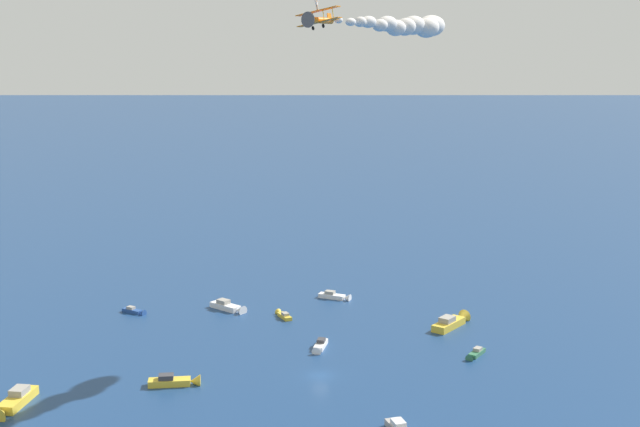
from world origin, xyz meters
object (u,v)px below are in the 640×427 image
Objects in this scene: motorboat_outer_ring_b at (336,296)px; motorboat_mid_cluster at (135,311)px; motorboat_near_centre at (13,403)px; biplane_lead at (319,19)px; motorboat_trailing at (283,315)px; motorboat_offshore at (452,322)px; motorboat_inshore at (320,346)px; motorboat_outer_ring_c at (229,307)px; motorboat_far_stbd at (177,381)px; motorboat_far_port at (475,354)px; wingwalker_lead at (317,4)px.

motorboat_mid_cluster is at bearing 25.33° from motorboat_outer_ring_b.
motorboat_near_centre is 71.89m from biplane_lead.
motorboat_trailing is 0.70× the size of motorboat_outer_ring_b.
motorboat_offshore is at bearing 152.47° from motorboat_outer_ring_b.
biplane_lead is at bearing 101.06° from motorboat_inshore.
motorboat_trailing is 11.81m from motorboat_outer_ring_c.
motorboat_offshore is (-40.80, -37.55, 0.19)m from motorboat_far_stbd.
motorboat_outer_ring_b is at bearing -84.88° from motorboat_inshore.
motorboat_inshore is 19.23m from motorboat_trailing.
wingwalker_lead is at bearing 29.53° from motorboat_far_port.
motorboat_outer_ring_b reaches higher than motorboat_mid_cluster.
motorboat_far_stbd is 39.23m from motorboat_mid_cluster.
motorboat_near_centre is 45.70m from motorboat_mid_cluster.
wingwalker_lead reaches higher than motorboat_outer_ring_c.
motorboat_trailing is 29.69m from motorboat_mid_cluster.
motorboat_mid_cluster is at bearing 17.31° from motorboat_outer_ring_c.
motorboat_trailing is at bearing 2.17° from motorboat_offshore.
wingwalker_lead reaches higher than motorboat_far_stbd.
motorboat_outer_ring_b is 0.97× the size of biplane_lead.
motorboat_outer_ring_b is at bearing -154.67° from motorboat_mid_cluster.
motorboat_mid_cluster is at bearing 4.35° from motorboat_offshore.
motorboat_mid_cluster is at bearing 6.76° from motorboat_trailing.
biplane_lead is (19.76, 29.58, 55.01)m from motorboat_offshore.
motorboat_near_centre is at bearing 32.44° from motorboat_far_stbd.
wingwalker_lead is at bearing 114.22° from motorboat_trailing.
motorboat_mid_cluster is at bearing -30.38° from wingwalker_lead.
motorboat_outer_ring_b is (-7.94, -14.21, 0.13)m from motorboat_trailing.
motorboat_trailing is (32.82, 1.25, -0.40)m from motorboat_offshore.
biplane_lead is at bearing 96.86° from motorboat_outer_ring_b.
biplane_lead reaches higher than motorboat_outer_ring_b.
motorboat_outer_ring_b is at bearing -107.49° from motorboat_far_stbd.
motorboat_near_centre is 53.87m from motorboat_outer_ring_c.
wingwalker_lead is (0.36, -0.12, 2.16)m from biplane_lead.
motorboat_inshore is 1.25× the size of motorboat_trailing.
biplane_lead is (24.34, 14.11, 55.40)m from motorboat_far_port.
motorboat_far_port is 40.01m from motorboat_trailing.
motorboat_inshore is at bearing 123.62° from motorboat_trailing.
motorboat_inshore is 28.69m from motorboat_outer_ring_c.
motorboat_trailing is at bearing -20.83° from motorboat_far_port.
motorboat_outer_ring_b is (-37.42, -17.71, 0.12)m from motorboat_mid_cluster.
motorboat_trailing is 65.36m from wingwalker_lead.
motorboat_offshore is 2.10× the size of motorboat_trailing.
motorboat_far_port is (-65.63, -34.95, -0.36)m from motorboat_near_centre.
motorboat_inshore is 0.88× the size of motorboat_outer_ring_b.
motorboat_far_port is 3.17× the size of wingwalker_lead.
wingwalker_lead is (-42.18, 24.72, 57.57)m from motorboat_mid_cluster.
wingwalker_lead is at bearing 55.67° from motorboat_offshore.
motorboat_offshore is at bearing -177.83° from motorboat_trailing.
wingwalker_lead is at bearing -158.64° from motorboat_far_stbd.
wingwalker_lead is (-4.76, 42.43, 57.44)m from motorboat_outer_ring_b.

